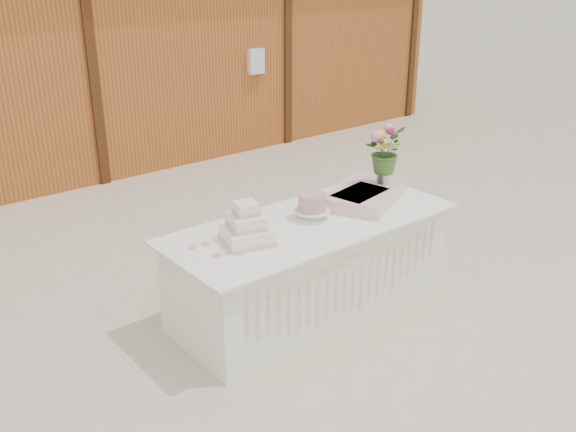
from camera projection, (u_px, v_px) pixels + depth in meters
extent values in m
plane|color=beige|center=(311.00, 307.00, 5.32)|extent=(80.00, 80.00, 0.00)
cube|color=#A55B22|center=(33.00, 46.00, 9.05)|extent=(12.00, 4.00, 3.00)
cube|color=white|center=(311.00, 266.00, 5.18)|extent=(2.28, 0.88, 0.75)
cube|color=white|center=(312.00, 223.00, 5.03)|extent=(2.40, 1.00, 0.02)
cube|color=white|center=(247.00, 235.00, 4.65)|extent=(0.40, 0.40, 0.11)
cube|color=#EFB797|center=(247.00, 239.00, 4.66)|extent=(0.42, 0.42, 0.03)
cube|color=white|center=(246.00, 221.00, 4.61)|extent=(0.29, 0.29, 0.10)
cube|color=#EFB797|center=(247.00, 225.00, 4.62)|extent=(0.31, 0.31, 0.03)
cube|color=white|center=(246.00, 209.00, 4.57)|extent=(0.19, 0.19, 0.09)
cube|color=#EFB797|center=(246.00, 212.00, 4.58)|extent=(0.20, 0.20, 0.03)
cylinder|color=white|center=(312.00, 218.00, 5.08)|extent=(0.24, 0.24, 0.02)
cylinder|color=white|center=(312.00, 214.00, 5.07)|extent=(0.07, 0.07, 0.05)
cylinder|color=white|center=(312.00, 211.00, 5.06)|extent=(0.29, 0.29, 0.01)
cylinder|color=#CB9392|center=(312.00, 202.00, 5.03)|extent=(0.22, 0.22, 0.13)
cube|color=beige|center=(366.00, 193.00, 5.46)|extent=(0.99, 0.82, 0.11)
cylinder|color=#B2B3B7|center=(383.00, 175.00, 5.51)|extent=(0.11, 0.11, 0.15)
imported|color=#3F6829|center=(385.00, 145.00, 5.40)|extent=(0.45, 0.43, 0.39)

